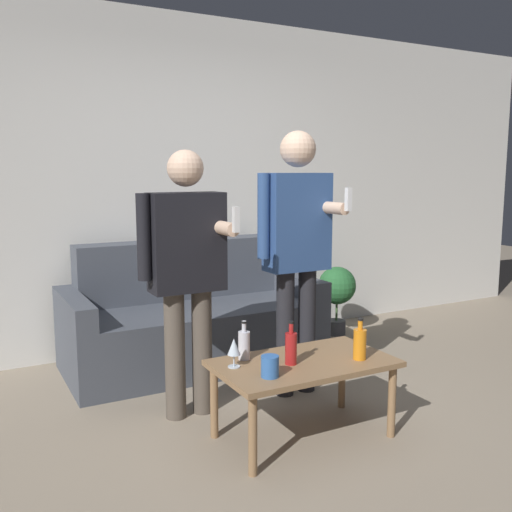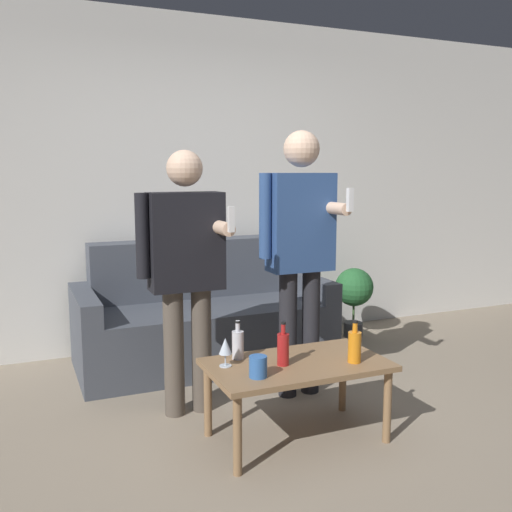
% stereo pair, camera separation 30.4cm
% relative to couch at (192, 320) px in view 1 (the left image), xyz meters
% --- Properties ---
extents(ground_plane, '(16.00, 16.00, 0.00)m').
position_rel_couch_xyz_m(ground_plane, '(0.04, -1.63, -0.33)').
color(ground_plane, gray).
extents(wall_back, '(8.00, 0.06, 2.70)m').
position_rel_couch_xyz_m(wall_back, '(0.04, 0.50, 1.02)').
color(wall_back, silver).
rests_on(wall_back, ground_plane).
extents(couch, '(1.89, 0.87, 0.91)m').
position_rel_couch_xyz_m(couch, '(0.00, 0.00, 0.00)').
color(couch, '#474C56').
rests_on(couch, ground_plane).
extents(coffee_table, '(0.96, 0.55, 0.44)m').
position_rel_couch_xyz_m(coffee_table, '(0.07, -1.47, 0.06)').
color(coffee_table, '#8E6B47').
rests_on(coffee_table, ground_plane).
extents(bottle_orange, '(0.06, 0.06, 0.24)m').
position_rel_couch_xyz_m(bottle_orange, '(-0.02, -1.48, 0.20)').
color(bottle_orange, '#B21E1E').
rests_on(bottle_orange, coffee_table).
extents(bottle_green, '(0.06, 0.06, 0.21)m').
position_rel_couch_xyz_m(bottle_green, '(-0.21, -1.29, 0.20)').
color(bottle_green, silver).
rests_on(bottle_green, coffee_table).
extents(bottle_dark, '(0.07, 0.07, 0.23)m').
position_rel_couch_xyz_m(bottle_dark, '(0.35, -1.59, 0.20)').
color(bottle_dark, orange).
rests_on(bottle_dark, coffee_table).
extents(wine_glass_near, '(0.07, 0.07, 0.15)m').
position_rel_couch_xyz_m(wine_glass_near, '(-0.31, -1.38, 0.22)').
color(wine_glass_near, silver).
rests_on(wine_glass_near, coffee_table).
extents(cup_on_table, '(0.09, 0.09, 0.11)m').
position_rel_couch_xyz_m(cup_on_table, '(-0.22, -1.59, 0.17)').
color(cup_on_table, '#3366B2').
rests_on(cup_on_table, coffee_table).
extents(person_standing_left, '(0.51, 0.42, 1.58)m').
position_rel_couch_xyz_m(person_standing_left, '(-0.38, -0.90, 0.59)').
color(person_standing_left, brown).
rests_on(person_standing_left, ground_plane).
extents(person_standing_right, '(0.49, 0.44, 1.70)m').
position_rel_couch_xyz_m(person_standing_right, '(0.37, -0.90, 0.69)').
color(person_standing_right, '#232328').
rests_on(person_standing_right, ground_plane).
extents(potted_plant, '(0.34, 0.34, 0.61)m').
position_rel_couch_xyz_m(potted_plant, '(1.42, 0.08, 0.09)').
color(potted_plant, '#4C4C51').
rests_on(potted_plant, ground_plane).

